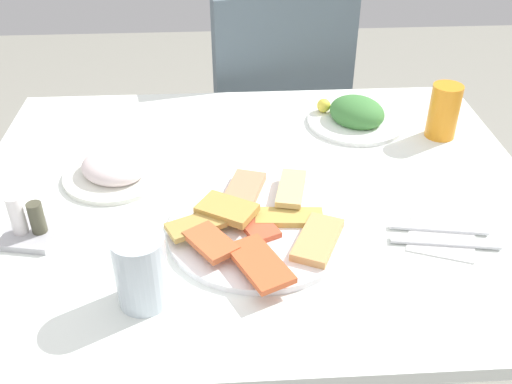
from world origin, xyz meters
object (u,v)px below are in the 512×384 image
drinking_glass (141,270)px  paper_napkin (441,237)px  dining_chair (272,113)px  salad_plate_greens (356,115)px  dining_table (255,220)px  condiment_caddy (29,226)px  fork (445,242)px  spoon (439,229)px  soda_can (444,111)px  salad_plate_rice (115,169)px

drinking_glass → paper_napkin: bearing=13.5°
dining_chair → salad_plate_greens: (0.16, -0.43, 0.20)m
dining_table → condiment_caddy: 0.43m
drinking_glass → fork: bearing=11.5°
spoon → drinking_glass: bearing=-154.6°
dining_table → spoon: bearing=-25.8°
drinking_glass → dining_chair: bearing=74.0°
dining_chair → condiment_caddy: dining_chair is taller
soda_can → paper_napkin: soda_can is taller
salad_plate_rice → spoon: bearing=-19.8°
soda_can → spoon: 0.37m
salad_plate_rice → fork: salad_plate_rice is taller
dining_chair → drinking_glass: size_ratio=7.77×
salad_plate_greens → salad_plate_rice: size_ratio=1.10×
fork → spoon: 0.04m
dining_table → condiment_caddy: (-0.40, -0.12, 0.10)m
dining_chair → salad_plate_rice: size_ratio=4.49×
dining_chair → salad_plate_rice: bearing=-120.7°
paper_napkin → fork: fork is taller
spoon → soda_can: bearing=81.8°
dining_table → salad_plate_rice: bearing=167.5°
salad_plate_greens → drinking_glass: (-0.44, -0.55, 0.04)m
soda_can → salad_plate_greens: bearing=158.3°
paper_napkin → fork: size_ratio=0.60×
dining_chair → fork: bearing=-75.9°
dining_table → soda_can: (0.43, 0.19, 0.14)m
salad_plate_greens → soda_can: bearing=-21.7°
salad_plate_rice → dining_chair: bearing=59.3°
drinking_glass → soda_can: bearing=38.2°
salad_plate_greens → condiment_caddy: size_ratio=2.14×
salad_plate_rice → paper_napkin: size_ratio=1.85×
fork → spoon: same height
dining_table → paper_napkin: 0.37m
salad_plate_greens → paper_napkin: size_ratio=2.03×
paper_napkin → spoon: (0.00, 0.02, 0.00)m
dining_chair → spoon: bearing=-75.3°
paper_napkin → spoon: 0.02m
fork → condiment_caddy: bearing=-176.0°
salad_plate_greens → salad_plate_rice: bearing=-159.1°
dining_chair → condiment_caddy: bearing=-121.2°
fork → spoon: bearing=99.1°
spoon → fork: bearing=-80.0°
soda_can → condiment_caddy: soda_can is taller
fork → condiment_caddy: (-0.71, 0.06, 0.02)m
dining_table → salad_plate_greens: size_ratio=4.88×
condiment_caddy → salad_plate_greens: bearing=30.8°
dining_chair → dining_table: bearing=-97.9°
paper_napkin → condiment_caddy: bearing=176.3°
dining_chair → fork: 0.92m
dining_chair → drinking_glass: 1.05m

